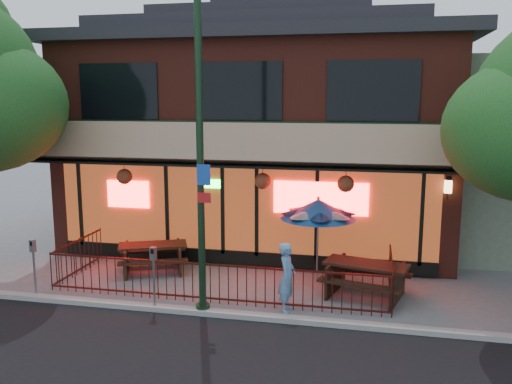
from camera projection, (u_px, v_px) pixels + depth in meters
ground at (208, 306)px, 12.72m from camera, size 80.00×80.00×0.00m
curb at (202, 312)px, 12.23m from camera, size 80.00×0.25×0.12m
restaurant_building at (267, 118)px, 18.85m from camera, size 12.96×9.49×8.05m
patio_fence at (214, 274)px, 13.09m from camera, size 8.44×2.62×1.00m
street_light at (201, 176)px, 11.78m from camera, size 0.43×0.32×7.00m
picnic_table_left at (153, 254)px, 15.13m from camera, size 2.28×2.05×0.80m
picnic_table_right at (366, 275)px, 13.24m from camera, size 2.32×1.98×0.85m
patio_umbrella at (318, 209)px, 14.21m from camera, size 2.00×2.00×2.28m
pedestrian at (287, 277)px, 12.29m from camera, size 0.43×0.62×1.61m
parking_meter_near at (154, 268)px, 12.31m from camera, size 0.15×0.14×1.50m
parking_meter_far at (34, 259)px, 13.04m from camera, size 0.16×0.15×1.48m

